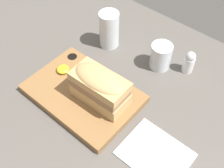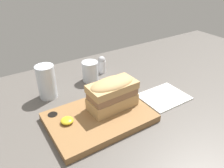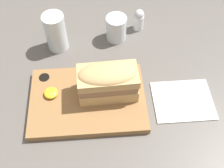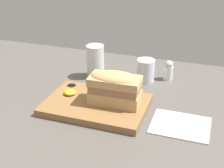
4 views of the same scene
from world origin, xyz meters
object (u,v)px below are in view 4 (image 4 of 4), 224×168
wine_glass (146,71)px  salt_shaker (169,70)px  serving_board (97,105)px  sandwich (115,87)px  napkin (180,125)px  water_glass (95,63)px

wine_glass → salt_shaker: size_ratio=1.10×
wine_glass → salt_shaker: 8.09cm
serving_board → sandwich: size_ratio=1.99×
sandwich → serving_board: bearing=-167.1°
serving_board → salt_shaker: 30.88cm
napkin → water_glass: bearing=146.4°
water_glass → wine_glass: (17.43, 2.35, -1.32)cm
water_glass → salt_shaker: 25.41cm
serving_board → napkin: (24.21, -1.52, -0.84)cm
salt_shaker → wine_glass: bearing=-153.2°
serving_board → napkin: 24.27cm
sandwich → napkin: size_ratio=0.96×
sandwich → salt_shaker: size_ratio=2.09×
water_glass → napkin: (32.84, -21.80, -4.80)cm
sandwich → wine_glass: 22.12cm
sandwich → salt_shaker: (11.06, 25.14, -3.67)cm
serving_board → sandwich: bearing=12.9°
napkin → sandwich: bearing=172.1°
salt_shaker → water_glass: bearing=-166.3°
sandwich → water_glass: bearing=125.4°
wine_glass → water_glass: bearing=-172.3°
wine_glass → napkin: size_ratio=0.50×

